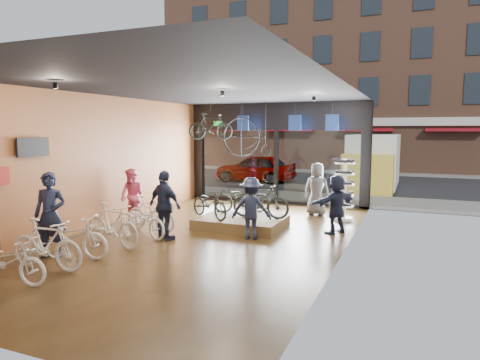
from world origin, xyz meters
The scene contains 34 objects.
ground_plane centered at (0.00, 0.00, -0.02)m, with size 7.00×12.00×0.04m, color black.
ceiling centered at (0.00, 0.00, 3.82)m, with size 7.00×12.00×0.04m, color black.
wall_left centered at (-3.52, 0.00, 1.90)m, with size 0.04×12.00×3.80m, color brown.
wall_right centered at (3.52, 0.00, 1.90)m, with size 0.04×12.00×3.80m, color beige.
storefront centered at (0.00, 6.00, 1.90)m, with size 7.00×0.26×3.80m, color black, non-canonical shape.
exit_sign centered at (-2.40, 5.88, 3.05)m, with size 0.35×0.06×0.18m, color #198C26.
street_road centered at (0.00, 15.00, -0.01)m, with size 30.00×18.00×0.02m, color black.
sidewalk_near centered at (0.00, 7.20, 0.06)m, with size 30.00×2.40×0.12m, color slate.
sidewalk_far centered at (0.00, 19.00, 0.06)m, with size 30.00×2.00×0.12m, color slate.
opposite_building centered at (0.00, 21.50, 7.00)m, with size 26.00×5.00×14.00m, color brown.
street_car centered at (-3.07, 12.00, 0.74)m, with size 1.75×4.34×1.48m, color gray.
box_truck centered at (3.09, 11.00, 1.28)m, with size 2.17×6.52×2.57m, color silver, non-canonical shape.
floor_bike_0 centered at (-1.85, -4.30, 0.43)m, with size 0.57×1.63×0.86m, color beige.
floor_bike_1 centered at (-1.81, -3.43, 0.52)m, with size 0.49×1.74×1.05m, color beige.
floor_bike_2 centered at (-1.97, -2.61, 0.48)m, with size 0.63×1.82×0.95m, color beige.
floor_bike_3 centered at (-1.71, -1.55, 0.54)m, with size 0.51×1.79×1.08m, color beige.
floor_bike_4 centered at (-1.61, -0.49, 0.45)m, with size 0.60×1.72×0.91m, color beige.
floor_bike_5 centered at (-1.77, 0.15, 0.49)m, with size 0.46×1.63×0.98m, color beige.
display_platform centered at (0.38, 1.52, 0.15)m, with size 2.40×1.80×0.30m, color brown.
display_bike_left centered at (-0.42, 1.09, 0.72)m, with size 0.56×1.62×0.85m, color black.
display_bike_mid centered at (0.93, 1.62, 0.80)m, with size 0.47×1.66×1.00m, color black.
display_bike_right centered at (0.12, 2.20, 0.75)m, with size 0.59×1.69×0.89m, color black.
customer_0 centered at (-2.40, -2.74, 0.95)m, with size 0.69×0.45×1.89m, color #161C33.
customer_1 centered at (-2.85, 0.79, 0.83)m, with size 0.80×0.63×1.65m, color #CC4C72.
customer_2 centered at (-0.89, -0.50, 0.89)m, with size 1.05×0.44×1.78m, color #161C33.
customer_3 centered at (1.10, 0.44, 0.80)m, with size 1.03×0.59×1.60m, color #161C33.
customer_4 centered at (1.99, 4.12, 0.87)m, with size 0.85×0.55×1.74m, color #3F3F44.
customer_5 centered at (3.00, 1.90, 0.80)m, with size 1.49×0.47×1.60m, color #161C33.
sunglasses_rack centered at (2.95, 3.63, 0.96)m, with size 0.56×0.46×1.91m, color white, non-canonical shape.
penny_farthing centered at (-0.45, 4.22, 2.50)m, with size 1.71×0.06×1.37m, color black, non-canonical shape.
hung_bike centered at (-1.91, 4.20, 2.93)m, with size 0.45×1.58×0.95m, color black.
jersey_left centered at (-1.06, 5.20, 3.05)m, with size 0.45×0.03×0.55m, color #1E3F99.
jersey_mid centered at (0.92, 5.20, 3.05)m, with size 0.45×0.03×0.55m, color #1E3F99.
jersey_right centered at (2.24, 5.20, 3.05)m, with size 0.45×0.03×0.55m, color #1E3F99.
Camera 1 is at (4.93, -9.65, 2.80)m, focal length 32.00 mm.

